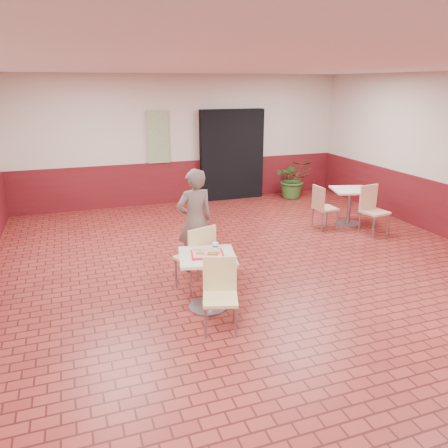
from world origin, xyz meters
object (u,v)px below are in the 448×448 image
object	(u,v)px
serving_tray	(207,254)
customer	(195,221)
second_table	(350,201)
chair_second_left	(322,205)
chair_second_front	(372,207)
chair_main_front	(220,290)
ring_donut	(200,252)
paper_cup	(215,246)
potted_plant	(293,179)
long_john_donut	(213,253)
chair_main_back	(197,255)
main_table	(207,273)

from	to	relation	value
serving_tray	customer	bearing A→B (deg)	81.16
second_table	chair_second_left	xyz separation A→B (m)	(-0.68, -0.07, -0.01)
second_table	chair_second_front	xyz separation A→B (m)	(0.08, -0.61, 0.02)
chair_main_front	ring_donut	size ratio (longest dim) A/B	9.44
paper_cup	potted_plant	size ratio (longest dim) A/B	0.10
potted_plant	customer	bearing A→B (deg)	-135.60
potted_plant	chair_main_front	bearing A→B (deg)	-125.66
chair_main_front	second_table	world-z (taller)	chair_main_front
chair_main_front	potted_plant	bearing A→B (deg)	71.78
chair_main_front	customer	world-z (taller)	customer
serving_tray	long_john_donut	world-z (taller)	long_john_donut
chair_second_front	customer	bearing A→B (deg)	-179.83
ring_donut	second_table	xyz separation A→B (m)	(3.88, 2.38, -0.28)
chair_main_front	paper_cup	size ratio (longest dim) A/B	9.16
chair_main_back	serving_tray	distance (m)	0.57
paper_cup	potted_plant	world-z (taller)	potted_plant
main_table	second_table	world-z (taller)	second_table
chair_main_front	serving_tray	world-z (taller)	chair_main_front
paper_cup	chair_second_front	distance (m)	4.12
ring_donut	chair_second_front	size ratio (longest dim) A/B	0.10
paper_cup	main_table	bearing A→B (deg)	-148.62
chair_main_front	paper_cup	distance (m)	0.69
chair_second_left	chair_second_front	world-z (taller)	chair_second_front
chair_main_back	customer	world-z (taller)	customer
ring_donut	chair_second_front	distance (m)	4.34
main_table	chair_main_back	xyz separation A→B (m)	(0.02, 0.53, 0.04)
second_table	chair_second_front	bearing A→B (deg)	-82.91
customer	paper_cup	bearing A→B (deg)	78.88
second_table	potted_plant	xyz separation A→B (m)	(-0.05, 2.31, -0.01)
long_john_donut	chair_second_front	bearing A→B (deg)	25.96
chair_main_front	chair_main_back	size ratio (longest dim) A/B	0.90
potted_plant	ring_donut	bearing A→B (deg)	-129.24
ring_donut	chair_main_back	bearing A→B (deg)	77.97
chair_main_back	chair_second_front	xyz separation A→B (m)	(3.86, 1.27, -0.02)
serving_tray	long_john_donut	distance (m)	0.09
chair_second_left	serving_tray	bearing A→B (deg)	124.63
chair_main_front	serving_tray	xyz separation A→B (m)	(0.00, 0.50, 0.26)
chair_main_back	long_john_donut	size ratio (longest dim) A/B	5.80
serving_tray	chair_main_back	bearing A→B (deg)	87.64
serving_tray	paper_cup	size ratio (longest dim) A/B	4.25
serving_tray	potted_plant	xyz separation A→B (m)	(3.75, 4.73, -0.25)
paper_cup	second_table	world-z (taller)	paper_cup
ring_donut	chair_second_left	distance (m)	3.96
serving_tray	ring_donut	bearing A→B (deg)	158.29
serving_tray	main_table	bearing A→B (deg)	-165.96
serving_tray	potted_plant	world-z (taller)	potted_plant
long_john_donut	second_table	bearing A→B (deg)	33.46
second_table	chair_second_left	size ratio (longest dim) A/B	0.85
chair_second_left	potted_plant	xyz separation A→B (m)	(0.63, 2.38, 0.00)
ring_donut	chair_second_front	world-z (taller)	chair_second_front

